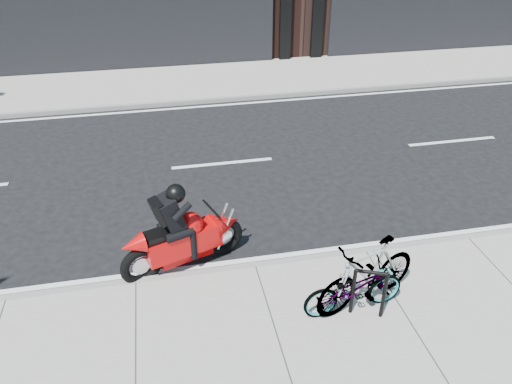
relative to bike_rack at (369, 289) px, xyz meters
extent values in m
plane|color=black|center=(-1.41, 3.39, -0.63)|extent=(120.00, 120.00, 0.00)
cube|color=gray|center=(-1.41, 11.14, -0.56)|extent=(60.00, 3.50, 0.13)
cylinder|color=black|center=(-0.21, 0.09, -0.09)|extent=(0.06, 0.06, 0.82)
cylinder|color=black|center=(0.21, -0.09, -0.09)|extent=(0.06, 0.06, 0.82)
cylinder|color=black|center=(0.00, 0.00, 0.32)|extent=(0.44, 0.22, 0.06)
imported|color=gray|center=(-0.17, 0.15, -0.08)|extent=(1.63, 0.69, 0.83)
imported|color=gray|center=(0.07, 0.26, 0.06)|extent=(1.93, 1.10, 1.12)
torus|color=black|center=(-1.85, 2.06, -0.28)|extent=(0.72, 0.38, 0.71)
torus|color=black|center=(-3.30, 1.54, -0.28)|extent=(0.72, 0.38, 0.71)
cube|color=#BB0808|center=(-2.58, 1.79, -0.06)|extent=(1.36, 0.82, 0.41)
cone|color=#BB0808|center=(-1.81, 2.07, 0.00)|extent=(0.62, 0.61, 0.48)
sphere|color=#BB0808|center=(-2.43, 1.85, 0.22)|extent=(0.43, 0.43, 0.43)
cube|color=black|center=(-2.89, 1.69, 0.20)|extent=(0.66, 0.48, 0.13)
cylinder|color=silver|center=(-3.21, 1.78, -0.30)|extent=(0.59, 0.29, 0.10)
cube|color=black|center=(-2.74, 1.74, 0.56)|extent=(0.53, 0.51, 0.64)
cube|color=black|center=(-2.91, 1.68, 0.65)|extent=(0.35, 0.39, 0.44)
sphere|color=black|center=(-2.62, 1.78, 0.89)|extent=(0.31, 0.31, 0.31)
camera|label=1|loc=(-2.71, -5.01, 5.05)|focal=35.00mm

